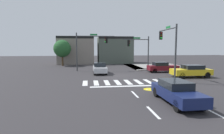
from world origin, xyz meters
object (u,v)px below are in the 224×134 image
traffic_signal_northeast (139,47)px  traffic_signal_northwest (90,45)px  roadside_tree (62,49)px  car_silver (100,68)px  car_maroon (162,67)px  car_yellow (191,71)px  traffic_signal_southeast (169,43)px  car_navy (176,92)px

traffic_signal_northeast → traffic_signal_northwest: bearing=-3.2°
traffic_signal_northeast → roadside_tree: bearing=-34.9°
traffic_signal_northwest → car_silver: traffic_signal_northwest is taller
traffic_signal_northwest → car_maroon: 11.26m
car_yellow → roadside_tree: size_ratio=0.91×
traffic_signal_northwest → car_maroon: bearing=-15.4°
traffic_signal_southeast → roadside_tree: 22.36m
traffic_signal_northeast → car_maroon: bearing=139.4°
traffic_signal_southeast → car_silver: (-7.25, 5.78, -3.36)m
car_silver → car_navy: (4.06, -14.17, -0.03)m
roadside_tree → car_silver: bearing=-60.9°
traffic_signal_southeast → car_silver: size_ratio=1.39×
traffic_signal_northwest → car_navy: bearing=-73.1°
traffic_signal_southeast → roadside_tree: size_ratio=1.17×
car_yellow → car_navy: 11.67m
traffic_signal_northeast → roadside_tree: (-12.89, 9.01, -0.24)m
car_yellow → car_maroon: (-1.57, 4.96, -0.04)m
traffic_signal_northwest → roadside_tree: bearing=121.9°
car_maroon → traffic_signal_northeast: bearing=139.4°
traffic_signal_southeast → car_maroon: size_ratio=1.35×
car_yellow → car_navy: bearing=55.0°
traffic_signal_southeast → car_maroon: 7.27m
car_yellow → car_silver: car_silver is taller
traffic_signal_northwest → car_maroon: traffic_signal_northwest is taller
traffic_signal_northwest → car_maroon: (10.38, -2.86, -3.29)m
car_maroon → car_navy: (-5.12, -14.52, 0.00)m
roadside_tree → car_yellow: bearing=-43.5°
traffic_signal_northwest → car_silver: 4.73m
traffic_signal_northeast → car_yellow: 9.06m
traffic_signal_northeast → car_silver: traffic_signal_northeast is taller
roadside_tree → traffic_signal_northeast: bearing=-34.9°
car_maroon → traffic_signal_southeast: bearing=-107.4°
car_maroon → car_navy: bearing=-109.4°
traffic_signal_southeast → roadside_tree: (-13.80, 17.57, -0.74)m
traffic_signal_northeast → car_maroon: traffic_signal_northeast is taller
traffic_signal_northeast → car_navy: 17.34m
traffic_signal_northeast → traffic_signal_southeast: bearing=96.1°
traffic_signal_northwest → roadside_tree: (-5.34, 8.58, -0.64)m
car_navy → traffic_signal_southeast: bearing=-20.9°
traffic_signal_southeast → traffic_signal_northwest: bearing=43.3°
traffic_signal_northeast → car_maroon: size_ratio=1.21×
traffic_signal_northeast → traffic_signal_southeast: (0.91, -8.56, 0.50)m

